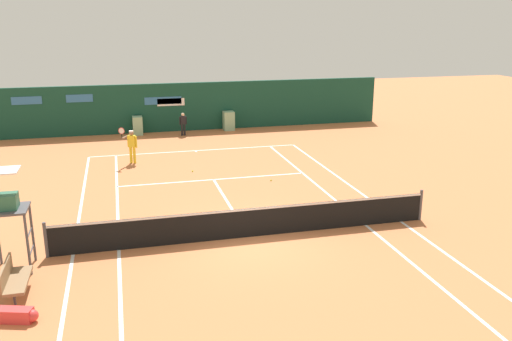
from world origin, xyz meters
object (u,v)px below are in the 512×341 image
at_px(ball_kid_centre_post, 183,122).
at_px(tennis_ball_mid_court, 271,180).
at_px(player_bench, 13,278).
at_px(umpire_chair, 7,205).
at_px(equipment_bag, 19,315).
at_px(player_on_baseline, 132,144).
at_px(tennis_ball_by_sideline, 193,171).

distance_m(ball_kid_centre_post, tennis_ball_mid_court, 10.30).
distance_m(player_bench, tennis_ball_mid_court, 11.81).
xyz_separation_m(umpire_chair, tennis_ball_mid_court, (9.09, 6.19, -1.83)).
bearing_deg(player_bench, equipment_bag, 12.14).
height_order(umpire_chair, player_bench, umpire_chair).
bearing_deg(tennis_ball_mid_court, equipment_bag, -133.34).
xyz_separation_m(equipment_bag, tennis_ball_mid_court, (8.56, 9.07, -0.13)).
distance_m(umpire_chair, tennis_ball_mid_court, 11.14).
distance_m(player_bench, equipment_bag, 1.33).
xyz_separation_m(equipment_bag, ball_kid_centre_post, (6.10, 19.05, 0.60)).
distance_m(umpire_chair, player_on_baseline, 11.19).
height_order(umpire_chair, tennis_ball_mid_court, umpire_chair).
height_order(player_bench, equipment_bag, player_bench).
bearing_deg(umpire_chair, tennis_ball_by_sideline, 144.18).
height_order(player_on_baseline, ball_kid_centre_post, player_on_baseline).
height_order(player_on_baseline, tennis_ball_by_sideline, player_on_baseline).
bearing_deg(equipment_bag, tennis_ball_by_sideline, 63.86).
height_order(equipment_bag, tennis_ball_mid_court, equipment_bag).
relative_size(player_on_baseline, tennis_ball_by_sideline, 26.55).
bearing_deg(tennis_ball_by_sideline, player_on_baseline, 139.44).
xyz_separation_m(ball_kid_centre_post, tennis_ball_by_sideline, (-0.56, -7.75, -0.73)).
distance_m(umpire_chair, equipment_bag, 3.39).
relative_size(tennis_ball_mid_court, tennis_ball_by_sideline, 1.00).
distance_m(umpire_chair, player_bench, 2.14).
bearing_deg(player_on_baseline, tennis_ball_mid_court, 168.75).
height_order(equipment_bag, player_on_baseline, player_on_baseline).
bearing_deg(equipment_bag, ball_kid_centre_post, 72.24).
xyz_separation_m(player_on_baseline, ball_kid_centre_post, (3.09, 5.58, -0.19)).
bearing_deg(player_bench, umpire_chair, -171.09).
bearing_deg(player_bench, ball_kid_centre_post, 160.31).
bearing_deg(tennis_ball_mid_court, umpire_chair, -145.75).
relative_size(umpire_chair, tennis_ball_by_sideline, 41.79).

